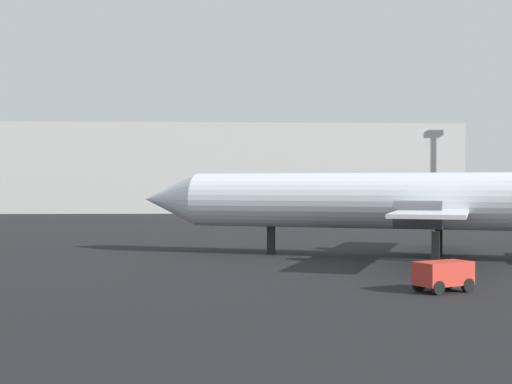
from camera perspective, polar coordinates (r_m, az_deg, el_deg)
name	(u,v)px	position (r m, az deg, el deg)	size (l,w,h in m)	color
airplane_on_taxiway	(418,201)	(46.79, 12.33, -0.69)	(35.45, 20.99, 10.44)	silver
baggage_cart	(443,274)	(32.78, 14.22, -6.15)	(2.73, 2.24, 1.30)	red
terminal_building	(216,169)	(126.88, -3.10, 1.75)	(78.71, 23.94, 14.18)	#B7B7B2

